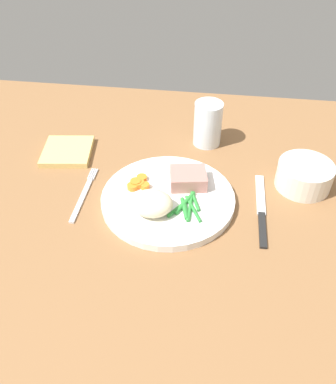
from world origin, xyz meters
TOP-DOWN VIEW (x-y plane):
  - dining_table at (0.00, 0.00)cm, footprint 120.00×90.00cm
  - dinner_plate at (1.84, -2.30)cm, footprint 26.49×26.49cm
  - meat_portion at (5.42, 1.88)cm, footprint 8.10×7.12cm
  - mashed_potatoes at (-0.54, -7.07)cm, footprint 7.90×6.70cm
  - carrot_slices at (-4.62, -0.00)cm, footprint 4.48×5.19cm
  - green_beans at (5.88, -5.12)cm, footprint 6.64×9.51cm
  - fork at (-15.45, -2.55)cm, footprint 1.44×16.60cm
  - knife at (20.26, -2.58)cm, footprint 1.70×20.50cm
  - water_glass at (8.15, 19.78)cm, footprint 6.51×6.51cm
  - salad_bowl at (28.94, 6.46)cm, footprint 11.27×11.27cm
  - napkin at (-23.36, 10.86)cm, footprint 12.20×12.49cm

SIDE VIEW (x-z plane):
  - dining_table at x=0.00cm, z-range 0.00..2.00cm
  - knife at x=20.26cm, z-range 1.88..2.52cm
  - fork at x=-15.45cm, z-range 2.00..2.40cm
  - napkin at x=-23.36cm, z-range 2.00..3.33cm
  - dinner_plate at x=1.84cm, z-range 2.00..3.60cm
  - green_beans at x=5.88cm, z-range 3.55..4.37cm
  - carrot_slices at x=-4.62cm, z-range 3.50..4.78cm
  - salad_bowl at x=28.94cm, z-range 2.35..7.75cm
  - meat_portion at x=5.42cm, z-range 3.60..6.56cm
  - mashed_potatoes at x=-0.54cm, z-range 3.60..7.74cm
  - water_glass at x=8.15cm, z-range 1.21..11.62cm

